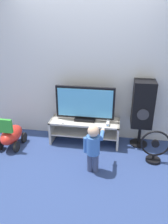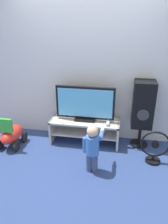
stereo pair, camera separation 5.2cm
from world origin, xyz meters
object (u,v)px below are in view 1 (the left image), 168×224
object	(u,v)px
floor_fan	(155,148)
ride_on_toy	(11,135)
remote_primary	(62,122)
game_console	(108,123)
television	(85,104)
child	(93,145)
speaker_tower	(143,105)

from	to	relation	value
floor_fan	ride_on_toy	bearing A→B (deg)	178.78
remote_primary	ride_on_toy	bearing A→B (deg)	-166.12
game_console	television	bearing A→B (deg)	165.66
television	game_console	distance (m)	0.50
child	speaker_tower	distance (m)	1.15
speaker_tower	floor_fan	world-z (taller)	speaker_tower
remote_primary	game_console	bearing A→B (deg)	4.07
television	floor_fan	world-z (taller)	television
television	ride_on_toy	size ratio (longest dim) A/B	1.72
floor_fan	child	bearing A→B (deg)	-157.14
floor_fan	game_console	bearing A→B (deg)	157.07
remote_primary	child	world-z (taller)	child
game_console	remote_primary	size ratio (longest dim) A/B	1.50
game_console	floor_fan	distance (m)	0.83
floor_fan	ride_on_toy	world-z (taller)	ride_on_toy
remote_primary	speaker_tower	bearing A→B (deg)	9.40
child	ride_on_toy	bearing A→B (deg)	163.70
speaker_tower	ride_on_toy	xyz separation A→B (m)	(-2.16, -0.43, -0.52)
game_console	speaker_tower	distance (m)	0.64
television	remote_primary	size ratio (longest dim) A/B	7.71
speaker_tower	floor_fan	bearing A→B (deg)	-68.08
television	remote_primary	bearing A→B (deg)	-157.20
speaker_tower	remote_primary	bearing A→B (deg)	-170.60
child	floor_fan	distance (m)	0.99
speaker_tower	ride_on_toy	bearing A→B (deg)	-168.85
game_console	speaker_tower	size ratio (longest dim) A/B	0.17
child	game_console	bearing A→B (deg)	77.20
speaker_tower	television	bearing A→B (deg)	-176.32
speaker_tower	ride_on_toy	size ratio (longest dim) A/B	1.98
television	remote_primary	xyz separation A→B (m)	(-0.38, -0.16, -0.28)
remote_primary	television	bearing A→B (deg)	22.80
child	ride_on_toy	xyz separation A→B (m)	(-1.46, 0.43, -0.22)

